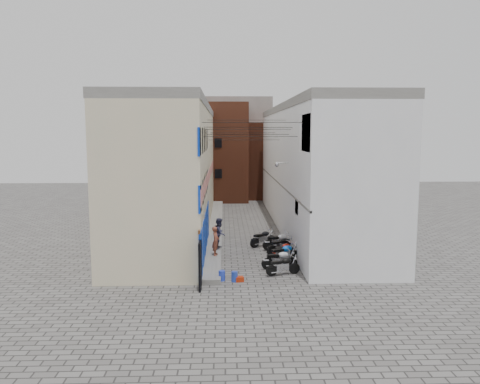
{
  "coord_description": "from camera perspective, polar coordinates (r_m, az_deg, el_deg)",
  "views": [
    {
      "loc": [
        -1.41,
        -20.93,
        7.01
      ],
      "look_at": [
        -0.35,
        10.57,
        3.0
      ],
      "focal_mm": 35.0,
      "sensor_mm": 36.0,
      "label": 1
    }
  ],
  "objects": [
    {
      "name": "far_shopfront",
      "position": [
        46.51,
        -0.18,
        0.08
      ],
      "size": [
        2.0,
        0.3,
        2.4
      ],
      "primitive_type": "cube",
      "color": "black",
      "rests_on": "ground"
    },
    {
      "name": "person_b",
      "position": [
        27.53,
        -2.49,
        -5.04
      ],
      "size": [
        0.87,
        1.01,
        1.8
      ],
      "primitive_type": "imported",
      "rotation": [
        0.0,
        0.0,
        1.33
      ],
      "color": "#33334D",
      "rests_on": "plinth"
    },
    {
      "name": "red_crate",
      "position": [
        22.52,
        -0.08,
        -10.57
      ],
      "size": [
        0.43,
        0.36,
        0.24
      ],
      "primitive_type": "cube",
      "rotation": [
        0.0,
        0.0,
        0.24
      ],
      "color": "#A7260B",
      "rests_on": "ground"
    },
    {
      "name": "ground",
      "position": [
        22.12,
        1.87,
        -11.23
      ],
      "size": [
        90.0,
        90.0,
        0.0
      ],
      "primitive_type": "plane",
      "color": "#595654",
      "rests_on": "ground"
    },
    {
      "name": "building_far_brick_right",
      "position": [
        51.21,
        3.02,
        3.87
      ],
      "size": [
        5.0,
        6.0,
        8.0
      ],
      "primitive_type": "cube",
      "color": "brown",
      "rests_on": "ground"
    },
    {
      "name": "water_jug_near",
      "position": [
        22.48,
        -0.67,
        -10.27
      ],
      "size": [
        0.36,
        0.36,
        0.48
      ],
      "primitive_type": "cylinder",
      "rotation": [
        0.0,
        0.0,
        0.17
      ],
      "color": "#223DAE",
      "rests_on": "ground"
    },
    {
      "name": "motorcycle_d",
      "position": [
        26.32,
        5.35,
        -7.05
      ],
      "size": [
        1.76,
        1.59,
        1.05
      ],
      "primitive_type": null,
      "rotation": [
        0.0,
        0.0,
        -0.88
      ],
      "color": "#B9190D",
      "rests_on": "ground"
    },
    {
      "name": "building_far_brick_left",
      "position": [
        48.97,
        -2.63,
        4.89
      ],
      "size": [
        6.0,
        6.0,
        10.0
      ],
      "primitive_type": "cube",
      "color": "brown",
      "rests_on": "ground"
    },
    {
      "name": "building_right",
      "position": [
        34.61,
        8.76,
        3.02
      ],
      "size": [
        5.94,
        26.0,
        9.0
      ],
      "color": "white",
      "rests_on": "ground"
    },
    {
      "name": "motorcycle_f",
      "position": [
        28.28,
        4.79,
        -5.91
      ],
      "size": [
        2.1,
        1.01,
        1.17
      ],
      "primitive_type": null,
      "rotation": [
        0.0,
        0.0,
        -1.38
      ],
      "color": "silver",
      "rests_on": "ground"
    },
    {
      "name": "water_jug_far",
      "position": [
        22.63,
        -2.22,
        -10.16
      ],
      "size": [
        0.4,
        0.4,
        0.48
      ],
      "primitive_type": "cylinder",
      "rotation": [
        0.0,
        0.0,
        -0.39
      ],
      "color": "blue",
      "rests_on": "ground"
    },
    {
      "name": "person_a",
      "position": [
        26.05,
        -3.0,
        -5.98
      ],
      "size": [
        0.46,
        0.63,
        1.61
      ],
      "primitive_type": "imported",
      "rotation": [
        0.0,
        0.0,
        1.45
      ],
      "color": "brown",
      "rests_on": "plinth"
    },
    {
      "name": "motorcycle_b",
      "position": [
        24.45,
        4.84,
        -8.1
      ],
      "size": [
        1.95,
        0.82,
        1.1
      ],
      "primitive_type": null,
      "rotation": [
        0.0,
        0.0,
        -1.45
      ],
      "color": "silver",
      "rests_on": "ground"
    },
    {
      "name": "building_left",
      "position": [
        34.16,
        -7.93,
        2.96
      ],
      "size": [
        5.1,
        27.0,
        9.0
      ],
      "color": "beige",
      "rests_on": "ground"
    },
    {
      "name": "motorcycle_g",
      "position": [
        29.15,
        2.81,
        -5.54
      ],
      "size": [
        1.93,
        1.6,
        1.12
      ],
      "primitive_type": null,
      "rotation": [
        0.0,
        0.0,
        -0.96
      ],
      "color": "black",
      "rests_on": "ground"
    },
    {
      "name": "motorcycle_e",
      "position": [
        27.29,
        5.1,
        -6.42
      ],
      "size": [
        2.04,
        1.51,
        1.15
      ],
      "primitive_type": null,
      "rotation": [
        0.0,
        0.0,
        -1.07
      ],
      "color": "black",
      "rests_on": "ground"
    },
    {
      "name": "plinth",
      "position": [
        34.63,
        -2.96,
        -4.23
      ],
      "size": [
        0.9,
        26.0,
        0.25
      ],
      "primitive_type": "cube",
      "color": "slate",
      "rests_on": "ground"
    },
    {
      "name": "building_far_concrete",
      "position": [
        54.97,
        -0.46,
        5.68
      ],
      "size": [
        8.0,
        5.0,
        11.0
      ],
      "primitive_type": "cube",
      "color": "slate",
      "rests_on": "ground"
    },
    {
      "name": "motorcycle_a",
      "position": [
        23.47,
        5.27,
        -8.84
      ],
      "size": [
        1.88,
        1.07,
        1.04
      ],
      "primitive_type": null,
      "rotation": [
        0.0,
        0.0,
        -1.27
      ],
      "color": "black",
      "rests_on": "ground"
    },
    {
      "name": "motorcycle_c",
      "position": [
        25.37,
        5.35,
        -7.41
      ],
      "size": [
        2.17,
        1.51,
        1.21
      ],
      "primitive_type": null,
      "rotation": [
        0.0,
        0.0,
        -1.12
      ],
      "color": "blue",
      "rests_on": "ground"
    },
    {
      "name": "overhead_wires",
      "position": [
        28.61,
        0.91,
        7.48
      ],
      "size": [
        5.8,
        13.02,
        1.32
      ],
      "color": "black",
      "rests_on": "ground"
    }
  ]
}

